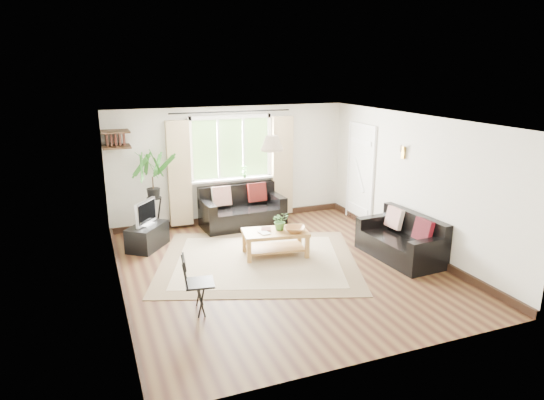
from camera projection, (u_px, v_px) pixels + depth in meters
name	position (u px, v px, depth m)	size (l,w,h in m)	color
floor	(281.00, 268.00, 7.90)	(5.50, 5.50, 0.00)	black
ceiling	(282.00, 120.00, 7.26)	(5.50, 5.50, 0.00)	white
wall_back	(231.00, 165.00, 10.05)	(5.00, 0.02, 2.40)	beige
wall_front	(380.00, 261.00, 5.11)	(5.00, 0.02, 2.40)	beige
wall_left	(114.00, 214.00, 6.70)	(0.02, 5.50, 2.40)	beige
wall_right	(414.00, 184.00, 8.45)	(0.02, 5.50, 2.40)	beige
rug	(258.00, 260.00, 8.19)	(3.26, 2.80, 0.02)	beige
window	(231.00, 148.00, 9.92)	(2.50, 0.16, 2.16)	white
door	(360.00, 175.00, 10.02)	(0.06, 0.96, 2.06)	silver
corner_shelf	(116.00, 139.00, 8.85)	(0.50, 0.50, 0.34)	black
pendant_lamp	(272.00, 140.00, 7.71)	(0.36, 0.36, 0.54)	beige
wall_sconce	(402.00, 150.00, 8.55)	(0.12, 0.12, 0.28)	beige
sofa_back	(242.00, 208.00, 9.87)	(1.65, 0.83, 0.78)	black
sofa_right	(400.00, 238.00, 8.22)	(0.77, 1.54, 0.72)	black
coffee_table	(275.00, 243.00, 8.36)	(1.10, 0.60, 0.45)	brown
table_plant	(280.00, 221.00, 8.33)	(0.29, 0.25, 0.33)	#396C2B
bowl	(295.00, 229.00, 8.26)	(0.35, 0.35, 0.09)	#9C6835
book_a	(260.00, 234.00, 8.15)	(0.15, 0.21, 0.02)	white
book_b	(261.00, 229.00, 8.37)	(0.16, 0.22, 0.02)	brown
tv_stand	(147.00, 236.00, 8.72)	(0.81, 0.46, 0.43)	black
tv	(146.00, 212.00, 8.60)	(0.62, 0.21, 0.48)	#A5A5AA
palm_stand	(154.00, 194.00, 9.23)	(0.64, 0.64, 1.65)	black
folding_chair	(200.00, 284.00, 6.41)	(0.41, 0.41, 0.80)	black
sill_plant	(244.00, 171.00, 10.06)	(0.14, 0.10, 0.27)	#2D6023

